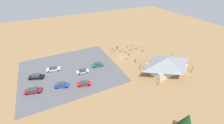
% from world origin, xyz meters
% --- Properties ---
extents(ground, '(160.00, 160.00, 0.00)m').
position_xyz_m(ground, '(0.00, 0.00, 0.00)').
color(ground, '#937047').
rests_on(ground, ground).
extents(parking_lot_asphalt, '(33.81, 29.67, 0.05)m').
position_xyz_m(parking_lot_asphalt, '(22.00, -0.54, 0.03)').
color(parking_lot_asphalt, '#56565B').
rests_on(parking_lot_asphalt, ground).
extents(bike_pavilion, '(15.59, 10.20, 5.78)m').
position_xyz_m(bike_pavilion, '(-8.93, 14.81, 3.26)').
color(bike_pavilion, beige).
rests_on(bike_pavilion, ground).
extents(trash_bin, '(0.60, 0.60, 0.90)m').
position_xyz_m(trash_bin, '(-1.77, -8.78, 0.45)').
color(trash_bin, brown).
rests_on(trash_bin, ground).
extents(lot_sign, '(0.56, 0.08, 2.20)m').
position_xyz_m(lot_sign, '(3.53, -3.97, 1.41)').
color(lot_sign, '#99999E').
rests_on(lot_sign, ground).
extents(pine_center, '(3.31, 3.31, 6.32)m').
position_xyz_m(pine_center, '(5.04, 34.66, 4.13)').
color(pine_center, brown).
rests_on(pine_center, ground).
extents(bicycle_teal_front_row, '(1.42, 1.12, 0.78)m').
position_xyz_m(bicycle_teal_front_row, '(0.31, -6.94, 0.36)').
color(bicycle_teal_front_row, black).
rests_on(bicycle_teal_front_row, ground).
extents(bicycle_orange_edge_south, '(1.50, 0.90, 0.76)m').
position_xyz_m(bicycle_orange_edge_south, '(-6.22, -4.42, 0.36)').
color(bicycle_orange_edge_south, black).
rests_on(bicycle_orange_edge_south, ground).
extents(bicycle_green_yard_right, '(0.82, 1.50, 0.78)m').
position_xyz_m(bicycle_green_yard_right, '(-9.22, -4.52, 0.35)').
color(bicycle_green_yard_right, black).
rests_on(bicycle_green_yard_right, ground).
extents(bicycle_blue_back_row, '(1.14, 1.21, 0.80)m').
position_xyz_m(bicycle_blue_back_row, '(-1.81, -5.25, 0.35)').
color(bicycle_blue_back_row, black).
rests_on(bicycle_blue_back_row, ground).
extents(bicycle_silver_near_porch, '(1.73, 0.48, 0.82)m').
position_xyz_m(bicycle_silver_near_porch, '(1.03, -8.72, 0.38)').
color(bicycle_silver_near_porch, black).
rests_on(bicycle_silver_near_porch, ground).
extents(bicycle_yellow_yard_center, '(1.73, 0.55, 0.85)m').
position_xyz_m(bicycle_yellow_yard_center, '(-9.08, -7.88, 0.39)').
color(bicycle_yellow_yard_center, black).
rests_on(bicycle_yellow_yard_center, ground).
extents(bicycle_purple_trailside, '(1.75, 0.58, 0.90)m').
position_xyz_m(bicycle_purple_trailside, '(-0.34, 1.57, 0.39)').
color(bicycle_purple_trailside, black).
rests_on(bicycle_purple_trailside, ground).
extents(bicycle_white_by_bin, '(0.48, 1.77, 0.86)m').
position_xyz_m(bicycle_white_by_bin, '(-2.73, -10.09, 0.39)').
color(bicycle_white_by_bin, black).
rests_on(bicycle_white_by_bin, ground).
extents(bicycle_red_mid_cluster, '(0.48, 1.75, 0.89)m').
position_xyz_m(bicycle_red_mid_cluster, '(-3.16, -0.57, 0.39)').
color(bicycle_red_mid_cluster, black).
rests_on(bicycle_red_mid_cluster, ground).
extents(bicycle_black_edge_north, '(0.48, 1.70, 0.80)m').
position_xyz_m(bicycle_black_edge_north, '(-6.37, -8.02, 0.35)').
color(bicycle_black_edge_north, black).
rests_on(bicycle_black_edge_north, ground).
extents(bicycle_teal_near_sign, '(0.58, 1.71, 0.85)m').
position_xyz_m(bicycle_teal_near_sign, '(-11.50, -4.85, 0.38)').
color(bicycle_teal_near_sign, black).
rests_on(bicycle_teal_near_sign, ground).
extents(bicycle_orange_yard_left, '(0.60, 1.71, 0.76)m').
position_xyz_m(bicycle_orange_yard_left, '(-2.92, -3.52, 0.36)').
color(bicycle_orange_yard_left, black).
rests_on(bicycle_orange_yard_left, ground).
extents(car_maroon_front_row, '(4.99, 2.95, 1.42)m').
position_xyz_m(car_maroon_front_row, '(34.27, 5.78, 0.76)').
color(car_maroon_front_row, maroon).
rests_on(car_maroon_front_row, parking_lot_asphalt).
extents(car_green_aisle_side, '(4.59, 2.36, 1.37)m').
position_xyz_m(car_green_aisle_side, '(12.05, 1.03, 0.73)').
color(car_green_aisle_side, '#1E6B3D').
rests_on(car_green_aisle_side, parking_lot_asphalt).
extents(car_silver_second_row, '(4.53, 2.18, 1.35)m').
position_xyz_m(car_silver_second_row, '(18.30, 2.67, 0.72)').
color(car_silver_second_row, '#BCBCC1').
rests_on(car_silver_second_row, parking_lot_asphalt).
extents(car_white_back_corner, '(5.05, 2.75, 1.25)m').
position_xyz_m(car_white_back_corner, '(27.35, -3.49, 0.68)').
color(car_white_back_corner, white).
rests_on(car_white_back_corner, parking_lot_asphalt).
extents(car_black_by_curb, '(5.05, 3.39, 1.48)m').
position_xyz_m(car_black_by_curb, '(33.10, -1.16, 0.78)').
color(car_black_by_curb, black).
rests_on(car_black_by_curb, parking_lot_asphalt).
extents(car_blue_mid_lot, '(4.63, 3.11, 1.36)m').
position_xyz_m(car_blue_mid_lot, '(26.35, 6.91, 0.73)').
color(car_blue_mid_lot, '#1E42B2').
rests_on(car_blue_mid_lot, parking_lot_asphalt).
extents(car_red_inner_stall, '(4.51, 2.67, 1.26)m').
position_xyz_m(car_red_inner_stall, '(19.83, 9.20, 0.69)').
color(car_red_inner_stall, red).
rests_on(car_red_inner_stall, parking_lot_asphalt).
extents(visitor_at_bikes, '(0.36, 0.39, 1.67)m').
position_xyz_m(visitor_at_bikes, '(-10.70, -1.18, 0.87)').
color(visitor_at_bikes, '#2D3347').
rests_on(visitor_at_bikes, ground).
extents(visitor_crossing_yard, '(0.36, 0.36, 1.68)m').
position_xyz_m(visitor_crossing_yard, '(-2.63, 4.69, 0.88)').
color(visitor_crossing_yard, '#2D3347').
rests_on(visitor_crossing_yard, ground).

